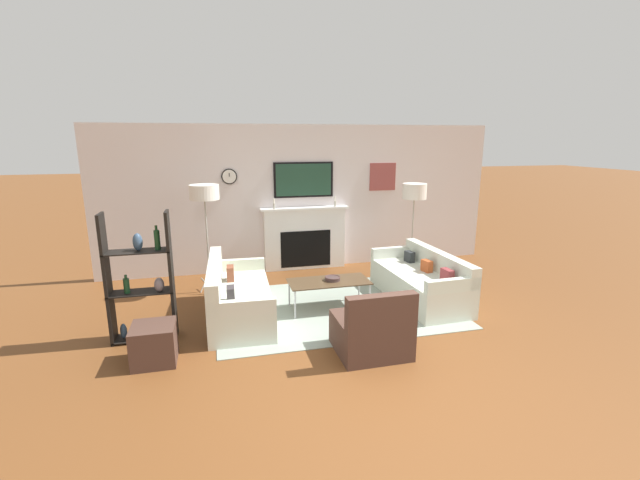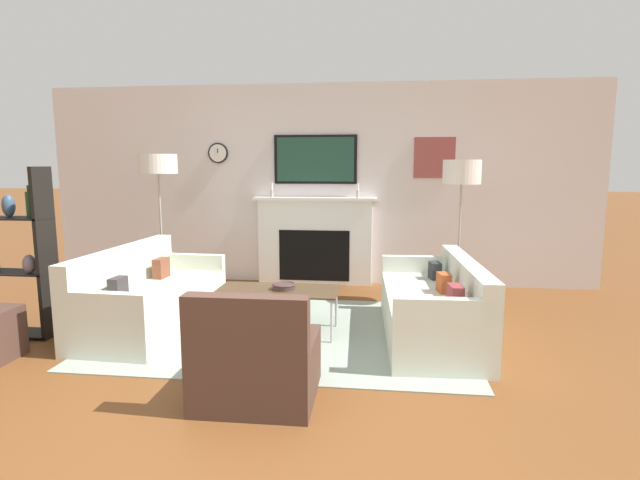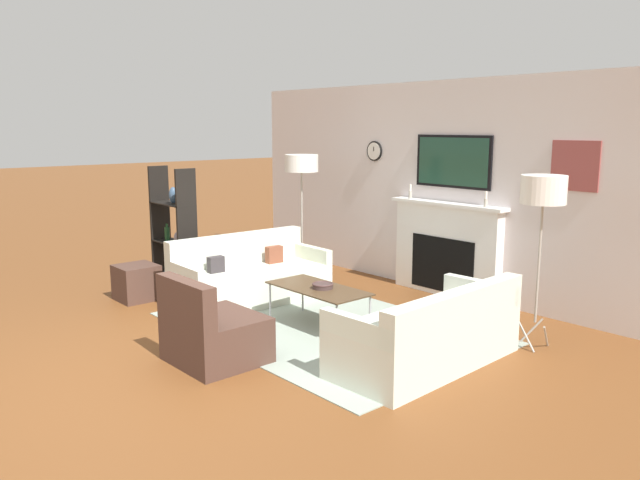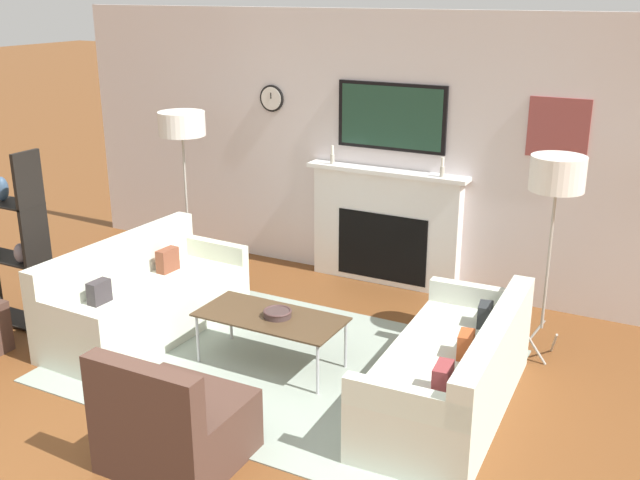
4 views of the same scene
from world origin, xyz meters
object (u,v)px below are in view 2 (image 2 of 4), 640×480
couch_right (434,309)px  coffee_table (278,292)px  floor_lamp_right (462,174)px  decorative_bowl (284,286)px  armchair (256,362)px  floor_lamp_left (158,166)px  couch_left (149,300)px  shelf_unit (12,256)px

couch_right → coffee_table: couch_right is taller
floor_lamp_right → decorative_bowl: bearing=-147.3°
armchair → decorative_bowl: 1.43m
couch_right → armchair: armchair is taller
decorative_bowl → couch_right: bearing=0.6°
floor_lamp_left → floor_lamp_right: floor_lamp_left is taller
couch_left → floor_lamp_right: 3.61m
couch_right → floor_lamp_left: floor_lamp_left is taller
armchair → decorative_bowl: size_ratio=3.59×
couch_right → floor_lamp_right: bearing=71.5°
shelf_unit → decorative_bowl: bearing=8.6°
armchair → floor_lamp_right: size_ratio=0.48×
coffee_table → floor_lamp_left: 2.39m
armchair → couch_right: bearing=46.7°
couch_right → floor_lamp_right: size_ratio=1.13×
couch_left → couch_right: bearing=-0.0°
floor_lamp_right → couch_right: bearing=-108.5°
couch_right → decorative_bowl: couch_right is taller
decorative_bowl → shelf_unit: shelf_unit is taller
armchair → coffee_table: armchair is taller
coffee_table → floor_lamp_left: size_ratio=0.67×
floor_lamp_right → shelf_unit: floor_lamp_right is taller
armchair → shelf_unit: 2.85m
coffee_table → floor_lamp_right: size_ratio=0.70×
couch_right → decorative_bowl: (-1.43, -0.02, 0.19)m
couch_right → floor_lamp_left: size_ratio=1.08×
shelf_unit → couch_right: bearing=5.7°
decorative_bowl → shelf_unit: bearing=-171.4°
armchair → coffee_table: (-0.14, 1.40, 0.13)m
armchair → floor_lamp_right: (1.73, 2.57, 1.25)m
couch_right → armchair: size_ratio=2.34×
couch_right → armchair: (-1.35, -1.43, -0.01)m
shelf_unit → armchair: bearing=-21.5°
couch_right → shelf_unit: bearing=-174.3°
couch_right → couch_left: bearing=180.0°
coffee_table → shelf_unit: shelf_unit is taller
couch_left → decorative_bowl: bearing=-0.7°
floor_lamp_left → shelf_unit: floor_lamp_left is taller
couch_left → coffee_table: couch_left is taller
decorative_bowl → shelf_unit: (-2.53, -0.38, 0.31)m
couch_right → armchair: 1.96m
coffee_table → floor_lamp_right: 2.47m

